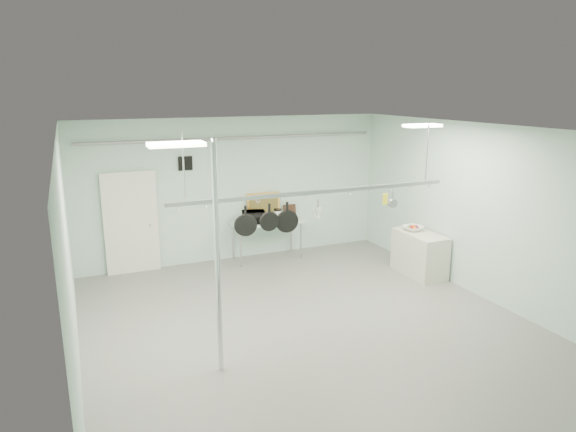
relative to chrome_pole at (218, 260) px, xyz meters
name	(u,v)px	position (x,y,z in m)	size (l,w,h in m)	color
floor	(312,329)	(1.70, 0.60, -1.60)	(8.00, 8.00, 0.00)	gray
ceiling	(315,131)	(1.70, 0.60, 1.59)	(7.00, 8.00, 0.02)	silver
back_wall	(235,189)	(1.70, 4.59, 0.00)	(7.00, 0.02, 3.20)	#ACCEC6
right_wall	(487,213)	(5.19, 0.60, 0.00)	(0.02, 8.00, 3.20)	#ACCEC6
door	(131,224)	(-0.60, 4.54, -0.55)	(1.10, 0.10, 2.20)	silver
wall_vent	(185,163)	(0.60, 4.57, 0.65)	(0.30, 0.04, 0.30)	black
conduit_pipe	(235,138)	(1.70, 4.50, 1.15)	(0.07, 0.07, 6.60)	gray
chrome_pole	(218,260)	(0.00, 0.00, 0.00)	(0.08, 0.08, 3.20)	silver
prep_table	(267,224)	(2.30, 4.20, -0.77)	(1.60, 0.70, 0.91)	#ABCAB7
side_cabinet	(419,254)	(4.85, 2.00, -1.15)	(0.60, 1.20, 0.90)	beige
pot_rack	(317,190)	(1.90, 0.90, 0.63)	(4.80, 0.06, 1.00)	#B7B7BC
light_panel_left	(176,144)	(-0.50, -0.20, 1.56)	(0.65, 0.30, 0.05)	white
light_panel_right	(422,126)	(4.10, 1.20, 1.56)	(0.65, 0.30, 0.05)	white
microwave	(254,217)	(1.96, 4.13, -0.56)	(0.49, 0.34, 0.27)	black
coffee_canister	(278,215)	(2.57, 4.21, -0.59)	(0.17, 0.17, 0.21)	silver
painting_large	(264,205)	(2.34, 4.50, -0.41)	(0.78, 0.05, 0.58)	gold
painting_small	(290,210)	(2.99, 4.50, -0.57)	(0.30, 0.04, 0.25)	black
fruit_bowl	(413,228)	(4.82, 2.23, -0.65)	(0.40, 0.40, 0.10)	white
skillet_left	(246,221)	(0.70, 0.90, 0.24)	(0.35, 0.06, 0.48)	black
skillet_mid	(269,217)	(1.08, 0.90, 0.27)	(0.31, 0.06, 0.43)	black
skillet_right	(287,217)	(1.38, 0.90, 0.24)	(0.36, 0.06, 0.49)	black
whisk	(318,210)	(1.92, 0.90, 0.30)	(0.18, 0.18, 0.36)	#B7B7BC
grater	(385,199)	(3.19, 0.90, 0.38)	(0.09, 0.02, 0.21)	yellow
saucepan	(393,200)	(3.34, 0.90, 0.35)	(0.15, 0.09, 0.26)	#A8A8AC
fruit_cluster	(413,226)	(4.82, 2.23, -0.61)	(0.24, 0.24, 0.09)	#AD101A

